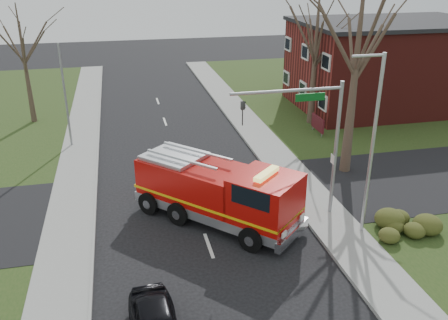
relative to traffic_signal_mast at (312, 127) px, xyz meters
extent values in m
plane|color=black|center=(-5.21, -1.50, -4.71)|extent=(120.00, 120.00, 0.00)
cube|color=gray|center=(0.99, -1.50, -4.63)|extent=(2.40, 80.00, 0.15)
cube|color=gray|center=(-11.41, -1.50, -4.63)|extent=(2.40, 80.00, 0.15)
cube|color=maroon|center=(13.79, 16.50, -1.21)|extent=(15.00, 10.00, 7.00)
cube|color=black|center=(13.79, 16.50, 2.39)|extent=(15.40, 10.40, 0.30)
cube|color=silver|center=(6.24, 16.50, -2.71)|extent=(0.12, 1.40, 1.20)
cube|color=#4C111A|center=(5.29, 11.00, -3.81)|extent=(0.12, 2.00, 1.00)
cylinder|color=gray|center=(5.29, 10.20, -4.26)|extent=(0.08, 0.08, 0.90)
cylinder|color=gray|center=(5.29, 11.80, -4.26)|extent=(0.08, 0.08, 0.90)
ellipsoid|color=#384017|center=(3.79, -2.50, -4.13)|extent=(2.80, 2.00, 0.90)
cone|color=#392F22|center=(4.29, 4.50, 1.29)|extent=(0.64, 0.64, 12.00)
cone|color=#392F22|center=(5.79, 13.50, 0.54)|extent=(0.56, 0.56, 10.50)
cone|color=#392F22|center=(-15.21, 18.50, -0.21)|extent=(0.44, 0.44, 9.00)
cylinder|color=gray|center=(1.29, 0.00, -1.31)|extent=(0.18, 0.18, 6.80)
cylinder|color=gray|center=(-1.31, 0.00, 1.79)|extent=(5.20, 0.14, 0.14)
cube|color=#0C591E|center=(-0.21, 0.00, 1.44)|extent=(1.40, 0.06, 0.35)
imported|color=black|center=(-3.31, 0.00, 1.44)|extent=(0.22, 0.18, 1.10)
cylinder|color=#B7BABF|center=(1.99, -2.00, -0.51)|extent=(0.16, 0.16, 8.40)
cylinder|color=#B7BABF|center=(1.29, -2.00, 3.59)|extent=(1.40, 0.12, 0.12)
cylinder|color=gray|center=(-12.01, 12.50, -1.21)|extent=(0.14, 0.14, 7.00)
cube|color=#B30C08|center=(-5.27, 1.61, -3.09)|extent=(5.70, 5.82, 2.19)
cube|color=#B30C08|center=(-2.55, -1.28, -2.93)|extent=(3.84, 3.84, 2.51)
cube|color=#B7BABF|center=(-4.41, 0.70, -3.98)|extent=(7.58, 7.81, 0.47)
cube|color=#E5B20C|center=(-4.41, 0.70, -3.40)|extent=(7.59, 7.82, 0.13)
cube|color=black|center=(-1.76, -2.11, -2.15)|extent=(1.83, 1.73, 0.89)
cube|color=#E5D866|center=(-2.55, -1.28, -1.52)|extent=(1.47, 1.41, 0.19)
cylinder|color=black|center=(-3.47, -2.29, -4.13)|extent=(1.05, 1.09, 1.15)
cylinder|color=black|center=(-1.49, -0.42, -4.13)|extent=(1.05, 1.09, 1.15)
cylinder|color=black|center=(-7.55, 2.05, -4.13)|extent=(1.05, 1.09, 1.15)
cylinder|color=black|center=(-5.58, 3.91, -4.13)|extent=(1.05, 1.09, 1.15)
camera|label=1|loc=(-8.54, -19.24, 7.15)|focal=38.00mm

